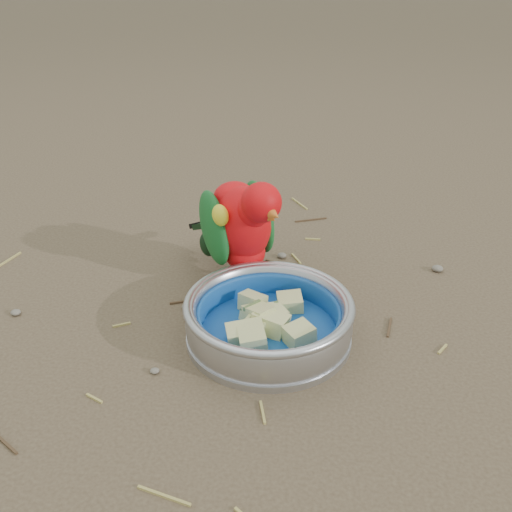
# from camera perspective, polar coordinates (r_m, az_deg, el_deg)

# --- Properties ---
(ground) EXTENTS (60.00, 60.00, 0.00)m
(ground) POSITION_cam_1_polar(r_m,az_deg,el_deg) (0.85, -3.74, -6.02)
(ground) COLOR brown
(food_bowl) EXTENTS (0.23, 0.23, 0.02)m
(food_bowl) POSITION_cam_1_polar(r_m,az_deg,el_deg) (0.80, 1.27, -7.75)
(food_bowl) COLOR #B2B2BA
(food_bowl) RESTS_ON ground
(bowl_wall) EXTENTS (0.23, 0.23, 0.04)m
(bowl_wall) POSITION_cam_1_polar(r_m,az_deg,el_deg) (0.78, 1.29, -5.96)
(bowl_wall) COLOR #B2B2BA
(bowl_wall) RESTS_ON food_bowl
(fruit_wedges) EXTENTS (0.14, 0.14, 0.03)m
(fruit_wedges) POSITION_cam_1_polar(r_m,az_deg,el_deg) (0.78, 1.28, -6.39)
(fruit_wedges) COLOR #CFCF83
(fruit_wedges) RESTS_ON food_bowl
(lory_parrot) EXTENTS (0.22, 0.25, 0.18)m
(lory_parrot) POSITION_cam_1_polar(r_m,az_deg,el_deg) (0.88, -1.42, 2.34)
(lory_parrot) COLOR red
(lory_parrot) RESTS_ON ground
(ground_debris) EXTENTS (0.90, 0.80, 0.01)m
(ground_debris) POSITION_cam_1_polar(r_m,az_deg,el_deg) (0.85, -1.46, -5.74)
(ground_debris) COLOR tan
(ground_debris) RESTS_ON ground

